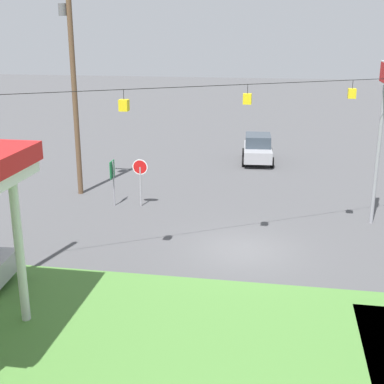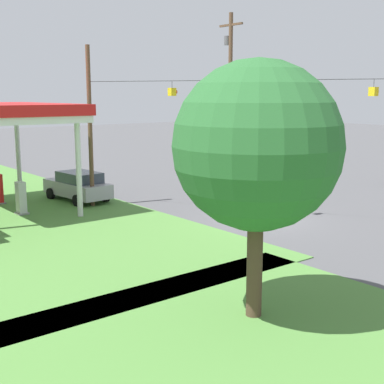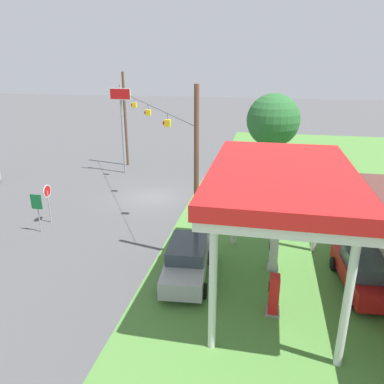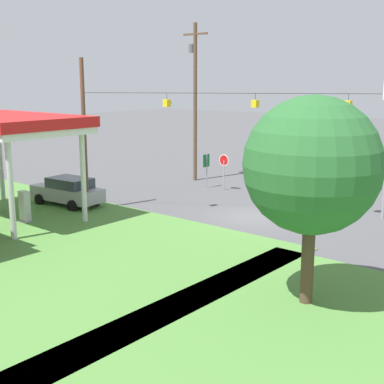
{
  "view_description": "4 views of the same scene",
  "coord_description": "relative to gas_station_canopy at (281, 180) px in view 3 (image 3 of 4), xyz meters",
  "views": [
    {
      "loc": [
        -1.38,
        20.7,
        8.92
      ],
      "look_at": [
        1.95,
        1.24,
        2.83
      ],
      "focal_mm": 50.0,
      "sensor_mm": 36.0,
      "label": 1
    },
    {
      "loc": [
        -18.04,
        18.89,
        6.18
      ],
      "look_at": [
        2.76,
        2.32,
        1.3
      ],
      "focal_mm": 50.0,
      "sensor_mm": 36.0,
      "label": 2
    },
    {
      "loc": [
        25.33,
        8.21,
        9.78
      ],
      "look_at": [
        2.13,
        3.54,
        1.4
      ],
      "focal_mm": 35.0,
      "sensor_mm": 36.0,
      "label": 3
    },
    {
      "loc": [
        -16.13,
        24.47,
        7.61
      ],
      "look_at": [
        2.1,
        2.8,
        1.6
      ],
      "focal_mm": 50.0,
      "sensor_mm": 36.0,
      "label": 4
    }
  ],
  "objects": [
    {
      "name": "ground_plane",
      "position": [
        -10.44,
        -8.91,
        -5.17
      ],
      "size": [
        160.0,
        160.0,
        0.0
      ],
      "primitive_type": "plane",
      "color": "#4C4C4F"
    },
    {
      "name": "grass_verge_opposite_corner",
      "position": [
        -26.44,
        7.09,
        -5.15
      ],
      "size": [
        24.0,
        24.0,
        0.04
      ],
      "primitive_type": "cube",
      "color": "#4C7F38",
      "rests_on": "ground"
    },
    {
      "name": "gas_station_canopy",
      "position": [
        0.0,
        0.0,
        0.0
      ],
      "size": [
        9.58,
        5.71,
        5.7
      ],
      "color": "silver",
      "rests_on": "ground"
    },
    {
      "name": "fuel_pump_near",
      "position": [
        -1.73,
        -0.0,
        -4.34
      ],
      "size": [
        0.71,
        0.56,
        1.73
      ],
      "color": "gray",
      "rests_on": "ground"
    },
    {
      "name": "fuel_pump_far",
      "position": [
        1.73,
        -0.0,
        -4.34
      ],
      "size": [
        0.71,
        0.56,
        1.73
      ],
      "color": "gray",
      "rests_on": "ground"
    },
    {
      "name": "car_at_pumps_front",
      "position": [
        -0.22,
        -3.99,
        -4.26
      ],
      "size": [
        4.89,
        2.42,
        1.74
      ],
      "rotation": [
        0.0,
        0.0,
        0.09
      ],
      "color": "#9E9EA3",
      "rests_on": "ground"
    },
    {
      "name": "car_at_pumps_rear",
      "position": [
        -0.8,
        3.99,
        -4.24
      ],
      "size": [
        4.81,
        2.38,
        1.79
      ],
      "rotation": [
        0.0,
        0.0,
        3.22
      ],
      "color": "#AD1414",
      "rests_on": "ground"
    },
    {
      "name": "stop_sign_roadside",
      "position": [
        -4.76,
        -13.82,
        -3.35
      ],
      "size": [
        0.8,
        0.08,
        2.5
      ],
      "rotation": [
        0.0,
        0.0,
        3.14
      ],
      "color": "#99999E",
      "rests_on": "ground"
    },
    {
      "name": "stop_sign_overhead",
      "position": [
        -16.16,
        -13.22,
        0.18
      ],
      "size": [
        0.22,
        1.89,
        7.81
      ],
      "color": "gray",
      "rests_on": "ground"
    },
    {
      "name": "route_sign",
      "position": [
        -3.33,
        -13.66,
        -3.45
      ],
      "size": [
        0.1,
        0.7,
        2.4
      ],
      "color": "gray",
      "rests_on": "ground"
    },
    {
      "name": "signal_span_gantry",
      "position": [
        -10.44,
        -8.92,
        -0.46
      ],
      "size": [
        16.89,
        10.24,
        8.78
      ],
      "color": "brown",
      "rests_on": "ground"
    },
    {
      "name": "tree_west_verge",
      "position": [
        -18.45,
        -0.23,
        -0.35
      ],
      "size": [
        4.6,
        4.6,
        7.13
      ],
      "color": "#4C3828",
      "rests_on": "ground"
    }
  ]
}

